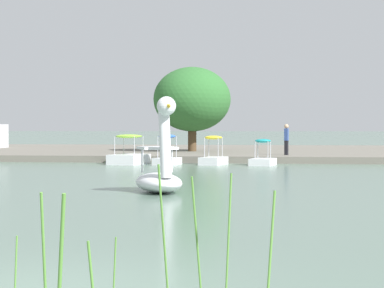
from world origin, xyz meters
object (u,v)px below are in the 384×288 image
at_px(pedal_boat_teal, 263,158).
at_px(pedal_boat_lime, 129,155).
at_px(pedal_boat_yellow, 213,157).
at_px(swan_boat, 160,171).
at_px(person_on_path, 286,138).
at_px(tree_broadleaf_right, 192,99).
at_px(pedal_boat_blue, 167,155).

relative_size(pedal_boat_teal, pedal_boat_lime, 0.73).
height_order(pedal_boat_teal, pedal_boat_lime, pedal_boat_lime).
height_order(pedal_boat_yellow, pedal_boat_lime, pedal_boat_lime).
distance_m(swan_boat, person_on_path, 19.90).
bearing_deg(tree_broadleaf_right, person_on_path, -41.77).
bearing_deg(swan_boat, pedal_boat_teal, 80.53).
distance_m(pedal_boat_blue, person_on_path, 7.39).
height_order(pedal_boat_yellow, person_on_path, person_on_path).
xyz_separation_m(swan_boat, pedal_boat_teal, (2.57, 15.40, -0.28)).
height_order(swan_boat, tree_broadleaf_right, tree_broadleaf_right).
bearing_deg(pedal_boat_teal, tree_broadleaf_right, 116.76).
height_order(pedal_boat_teal, tree_broadleaf_right, tree_broadleaf_right).
bearing_deg(person_on_path, pedal_boat_teal, -105.94).
bearing_deg(tree_broadleaf_right, pedal_boat_yellow, -76.16).
bearing_deg(swan_boat, pedal_boat_yellow, 89.81).
bearing_deg(pedal_boat_teal, swan_boat, -99.47).
distance_m(pedal_boat_blue, pedal_boat_lime, 2.07).
distance_m(swan_boat, tree_broadleaf_right, 25.12).
height_order(pedal_boat_blue, tree_broadleaf_right, tree_broadleaf_right).
xyz_separation_m(pedal_boat_teal, pedal_boat_blue, (-4.84, -0.08, 0.12)).
distance_m(swan_boat, pedal_boat_yellow, 15.73).
bearing_deg(pedal_boat_blue, swan_boat, -81.58).
height_order(swan_boat, pedal_boat_lime, swan_boat).
xyz_separation_m(swan_boat, pedal_boat_yellow, (0.05, 15.73, -0.23)).
relative_size(pedal_boat_yellow, pedal_boat_blue, 1.02).
bearing_deg(pedal_boat_blue, tree_broadleaf_right, 89.54).
bearing_deg(pedal_boat_teal, pedal_boat_blue, -179.10).
xyz_separation_m(swan_boat, tree_broadleaf_right, (-2.19, 24.84, 3.03)).
bearing_deg(pedal_boat_yellow, swan_boat, -90.19).
relative_size(tree_broadleaf_right, person_on_path, 3.90).
xyz_separation_m(swan_boat, pedal_boat_lime, (-4.32, 15.66, -0.16)).
height_order(pedal_boat_blue, pedal_boat_lime, pedal_boat_blue).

